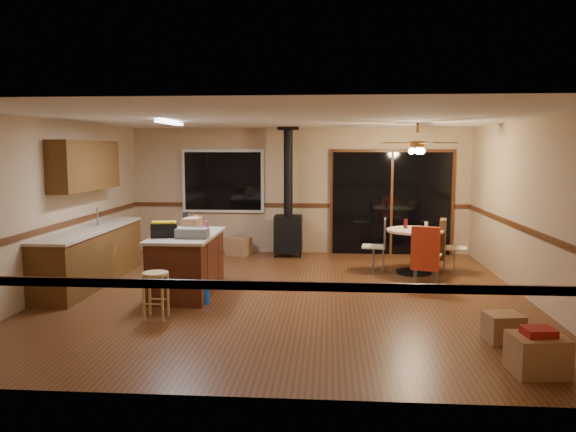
# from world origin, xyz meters

# --- Properties ---
(floor) EXTENTS (7.00, 7.00, 0.00)m
(floor) POSITION_xyz_m (0.00, 0.00, 0.00)
(floor) COLOR #572F18
(floor) RESTS_ON ground
(ceiling) EXTENTS (7.00, 7.00, 0.00)m
(ceiling) POSITION_xyz_m (0.00, 0.00, 2.60)
(ceiling) COLOR silver
(ceiling) RESTS_ON ground
(wall_back) EXTENTS (7.00, 0.00, 7.00)m
(wall_back) POSITION_xyz_m (0.00, 3.50, 1.30)
(wall_back) COLOR tan
(wall_back) RESTS_ON ground
(wall_front) EXTENTS (7.00, 0.00, 7.00)m
(wall_front) POSITION_xyz_m (0.00, -3.50, 1.30)
(wall_front) COLOR tan
(wall_front) RESTS_ON ground
(wall_left) EXTENTS (0.00, 7.00, 7.00)m
(wall_left) POSITION_xyz_m (-3.50, 0.00, 1.30)
(wall_left) COLOR tan
(wall_left) RESTS_ON ground
(wall_right) EXTENTS (0.00, 7.00, 7.00)m
(wall_right) POSITION_xyz_m (3.50, 0.00, 1.30)
(wall_right) COLOR tan
(wall_right) RESTS_ON ground
(chair_rail) EXTENTS (7.00, 7.00, 0.08)m
(chair_rail) POSITION_xyz_m (0.00, 0.00, 1.00)
(chair_rail) COLOR #4A2512
(chair_rail) RESTS_ON ground
(window) EXTENTS (1.72, 0.10, 1.32)m
(window) POSITION_xyz_m (-1.60, 3.45, 1.50)
(window) COLOR black
(window) RESTS_ON ground
(sliding_door) EXTENTS (2.52, 0.10, 2.10)m
(sliding_door) POSITION_xyz_m (1.90, 3.45, 1.05)
(sliding_door) COLOR black
(sliding_door) RESTS_ON ground
(lower_cabinets) EXTENTS (0.60, 3.00, 0.86)m
(lower_cabinets) POSITION_xyz_m (-3.20, 0.50, 0.43)
(lower_cabinets) COLOR #573516
(lower_cabinets) RESTS_ON ground
(countertop) EXTENTS (0.64, 3.04, 0.04)m
(countertop) POSITION_xyz_m (-3.20, 0.50, 0.88)
(countertop) COLOR #C4B298
(countertop) RESTS_ON lower_cabinets
(upper_cabinets) EXTENTS (0.35, 2.00, 0.80)m
(upper_cabinets) POSITION_xyz_m (-3.33, 0.70, 1.90)
(upper_cabinets) COLOR #573516
(upper_cabinets) RESTS_ON ground
(kitchen_island) EXTENTS (0.88, 1.68, 0.90)m
(kitchen_island) POSITION_xyz_m (-1.50, 0.00, 0.45)
(kitchen_island) COLOR #4E2113
(kitchen_island) RESTS_ON ground
(wood_stove) EXTENTS (0.55, 0.50, 2.52)m
(wood_stove) POSITION_xyz_m (-0.20, 3.05, 0.73)
(wood_stove) COLOR black
(wood_stove) RESTS_ON ground
(ceiling_fan) EXTENTS (0.24, 0.24, 0.55)m
(ceiling_fan) POSITION_xyz_m (2.11, 1.61, 2.21)
(ceiling_fan) COLOR brown
(ceiling_fan) RESTS_ON ceiling
(fluorescent_strip) EXTENTS (0.10, 1.20, 0.04)m
(fluorescent_strip) POSITION_xyz_m (-1.80, 0.30, 2.56)
(fluorescent_strip) COLOR white
(fluorescent_strip) RESTS_ON ceiling
(toolbox_grey) EXTENTS (0.45, 0.25, 0.14)m
(toolbox_grey) POSITION_xyz_m (-1.32, -0.36, 0.97)
(toolbox_grey) COLOR slate
(toolbox_grey) RESTS_ON kitchen_island
(toolbox_black) EXTENTS (0.40, 0.26, 0.20)m
(toolbox_black) POSITION_xyz_m (-1.74, -0.32, 1.00)
(toolbox_black) COLOR black
(toolbox_black) RESTS_ON kitchen_island
(toolbox_yellow_lid) EXTENTS (0.37, 0.24, 0.03)m
(toolbox_yellow_lid) POSITION_xyz_m (-1.74, -0.32, 1.12)
(toolbox_yellow_lid) COLOR gold
(toolbox_yellow_lid) RESTS_ON toolbox_black
(box_on_island) EXTENTS (0.26, 0.34, 0.22)m
(box_on_island) POSITION_xyz_m (-1.47, 0.24, 1.01)
(box_on_island) COLOR #996A44
(box_on_island) RESTS_ON kitchen_island
(bottle_dark) EXTENTS (0.11, 0.11, 0.29)m
(bottle_dark) POSITION_xyz_m (-1.60, 0.36, 1.05)
(bottle_dark) COLOR black
(bottle_dark) RESTS_ON kitchen_island
(bottle_pink) EXTENTS (0.07, 0.07, 0.20)m
(bottle_pink) POSITION_xyz_m (-1.18, -0.03, 1.00)
(bottle_pink) COLOR #D84C8C
(bottle_pink) RESTS_ON kitchen_island
(bottle_white) EXTENTS (0.07, 0.07, 0.19)m
(bottle_white) POSITION_xyz_m (-1.53, 0.72, 1.00)
(bottle_white) COLOR white
(bottle_white) RESTS_ON kitchen_island
(bar_stool) EXTENTS (0.38, 0.38, 0.60)m
(bar_stool) POSITION_xyz_m (-1.58, -1.29, 0.30)
(bar_stool) COLOR tan
(bar_stool) RESTS_ON floor
(blue_bucket) EXTENTS (0.38, 0.38, 0.24)m
(blue_bucket) POSITION_xyz_m (-1.19, -0.54, 0.12)
(blue_bucket) COLOR blue
(blue_bucket) RESTS_ON floor
(dining_table) EXTENTS (0.98, 0.98, 0.78)m
(dining_table) POSITION_xyz_m (2.11, 1.61, 0.53)
(dining_table) COLOR black
(dining_table) RESTS_ON ground
(glass_red) EXTENTS (0.08, 0.08, 0.17)m
(glass_red) POSITION_xyz_m (1.96, 1.71, 0.87)
(glass_red) COLOR #590C14
(glass_red) RESTS_ON dining_table
(glass_cream) EXTENTS (0.06, 0.06, 0.14)m
(glass_cream) POSITION_xyz_m (2.29, 1.56, 0.85)
(glass_cream) COLOR beige
(glass_cream) RESTS_ON dining_table
(chair_left) EXTENTS (0.45, 0.44, 0.51)m
(chair_left) POSITION_xyz_m (1.52, 1.70, 0.59)
(chair_left) COLOR #B9AB8A
(chair_left) RESTS_ON ground
(chair_near) EXTENTS (0.55, 0.57, 0.70)m
(chair_near) POSITION_xyz_m (2.16, 0.74, 0.60)
(chair_near) COLOR #B9AB8A
(chair_near) RESTS_ON ground
(chair_right) EXTENTS (0.55, 0.52, 0.70)m
(chair_right) POSITION_xyz_m (2.64, 1.71, 0.60)
(chair_right) COLOR #B9AB8A
(chair_right) RESTS_ON ground
(box_under_window) EXTENTS (0.55, 0.50, 0.36)m
(box_under_window) POSITION_xyz_m (-1.23, 3.10, 0.18)
(box_under_window) COLOR #996A44
(box_under_window) RESTS_ON floor
(box_corner_a) EXTENTS (0.55, 0.48, 0.38)m
(box_corner_a) POSITION_xyz_m (2.65, -2.77, 0.19)
(box_corner_a) COLOR #996A44
(box_corner_a) RESTS_ON floor
(box_corner_b) EXTENTS (0.45, 0.40, 0.32)m
(box_corner_b) POSITION_xyz_m (2.60, -1.84, 0.16)
(box_corner_b) COLOR #996A44
(box_corner_b) RESTS_ON floor
(box_small_red) EXTENTS (0.31, 0.27, 0.08)m
(box_small_red) POSITION_xyz_m (2.65, -2.77, 0.42)
(box_small_red) COLOR maroon
(box_small_red) RESTS_ON box_corner_a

